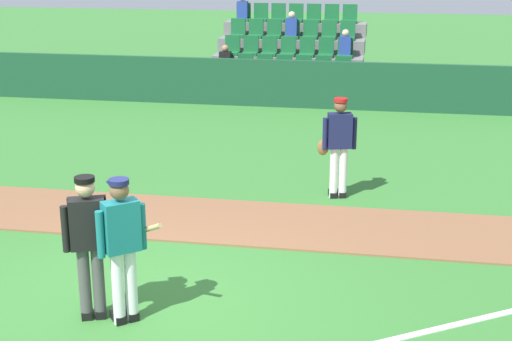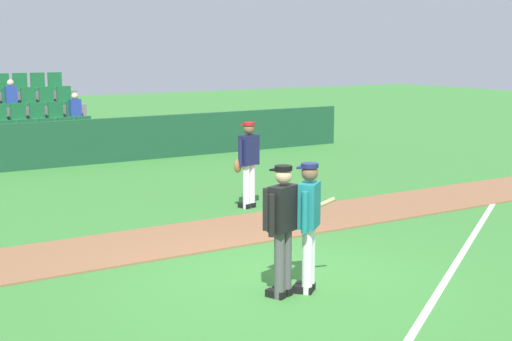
# 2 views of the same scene
# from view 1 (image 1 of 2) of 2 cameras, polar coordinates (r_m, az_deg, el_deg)

# --- Properties ---
(ground_plane) EXTENTS (80.00, 80.00, 0.00)m
(ground_plane) POSITION_cam_1_polar(r_m,az_deg,el_deg) (9.57, -8.93, -9.76)
(ground_plane) COLOR #387A33
(infield_dirt_path) EXTENTS (28.00, 1.95, 0.03)m
(infield_dirt_path) POSITION_cam_1_polar(r_m,az_deg,el_deg) (12.07, -4.55, -3.70)
(infield_dirt_path) COLOR brown
(infield_dirt_path) RESTS_ON ground
(dugout_fence) EXTENTS (20.00, 0.16, 1.26)m
(dugout_fence) POSITION_cam_1_polar(r_m,az_deg,el_deg) (20.18, 1.68, 6.63)
(dugout_fence) COLOR #19472D
(dugout_fence) RESTS_ON ground
(stadium_bleachers) EXTENTS (4.45, 3.80, 2.70)m
(stadium_bleachers) POSITION_cam_1_polar(r_m,az_deg,el_deg) (22.41, 2.55, 7.94)
(stadium_bleachers) COLOR slate
(stadium_bleachers) RESTS_ON ground
(batter_teal_jersey) EXTENTS (0.71, 0.69, 1.76)m
(batter_teal_jersey) POSITION_cam_1_polar(r_m,az_deg,el_deg) (8.71, -10.11, -5.60)
(batter_teal_jersey) COLOR white
(batter_teal_jersey) RESTS_ON ground
(umpire_home_plate) EXTENTS (0.56, 0.41, 1.76)m
(umpire_home_plate) POSITION_cam_1_polar(r_m,az_deg,el_deg) (8.87, -12.61, -5.12)
(umpire_home_plate) COLOR #4C4C4C
(umpire_home_plate) RESTS_ON ground
(runner_navy_jersey) EXTENTS (0.67, 0.38, 1.76)m
(runner_navy_jersey) POSITION_cam_1_polar(r_m,az_deg,el_deg) (12.88, 6.29, 2.01)
(runner_navy_jersey) COLOR white
(runner_navy_jersey) RESTS_ON ground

